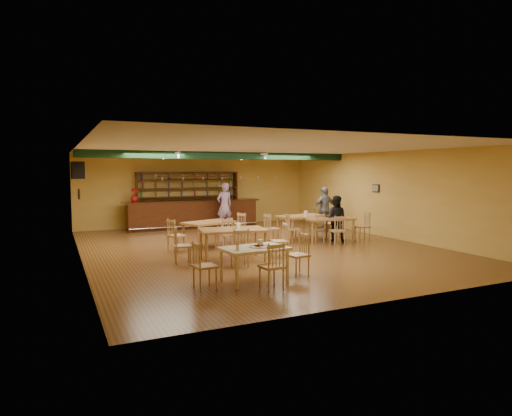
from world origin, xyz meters
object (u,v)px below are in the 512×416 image
dining_table_b (302,227)px  dining_table_c (233,245)px  patron_bar (224,206)px  near_table (254,264)px  bar_counter (193,214)px  dining_table_d (328,229)px  dining_table_a (209,234)px  patron_right_a (336,218)px

dining_table_b → dining_table_c: bearing=-154.3°
dining_table_c → dining_table_b: bearing=42.0°
patron_bar → near_table: bearing=65.3°
dining_table_b → bar_counter: bearing=112.2°
dining_table_c → dining_table_d: bearing=29.5°
dining_table_b → dining_table_d: dining_table_b is taller
dining_table_a → patron_bar: 3.98m
dining_table_a → dining_table_d: (3.86, -0.83, 0.01)m
dining_table_c → near_table: dining_table_c is taller
bar_counter → patron_right_a: 6.16m
bar_counter → patron_right_a: bearing=-57.3°
near_table → dining_table_c: bearing=75.2°
dining_table_d → patron_right_a: 0.45m
dining_table_b → patron_right_a: patron_right_a is taller
near_table → patron_right_a: bearing=33.2°
bar_counter → dining_table_d: 5.99m
dining_table_b → near_table: bearing=-138.5°
dining_table_a → near_table: (-0.53, -4.53, -0.02)m
dining_table_d → patron_bar: bearing=125.6°
bar_counter → dining_table_a: (-0.79, -4.31, -0.18)m
patron_right_a → patron_bar: bearing=-20.4°
bar_counter → dining_table_d: bearing=-59.2°
near_table → dining_table_a: bearing=78.2°
dining_table_b → patron_bar: bearing=104.8°
bar_counter → near_table: size_ratio=4.06×
dining_table_d → near_table: bearing=-129.3°
bar_counter → patron_right_a: (3.33, -5.18, 0.19)m
dining_table_b → dining_table_d: bearing=-62.5°
dining_table_b → dining_table_c: 4.18m
dining_table_d → patron_right_a: patron_right_a is taller
patron_bar → patron_right_a: 4.92m
dining_table_c → patron_bar: 6.21m
patron_bar → patron_right_a: (2.28, -4.35, -0.17)m
bar_counter → dining_table_a: 4.39m
dining_table_b → dining_table_c: dining_table_c is taller
bar_counter → dining_table_a: bar_counter is taller
bar_counter → near_table: (-1.32, -8.85, -0.20)m
dining_table_a → dining_table_c: (-0.16, -2.37, 0.04)m
dining_table_c → patron_right_a: 4.55m
bar_counter → dining_table_c: size_ratio=3.31×
near_table → patron_right_a: 5.94m
dining_table_c → patron_bar: bearing=79.6°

